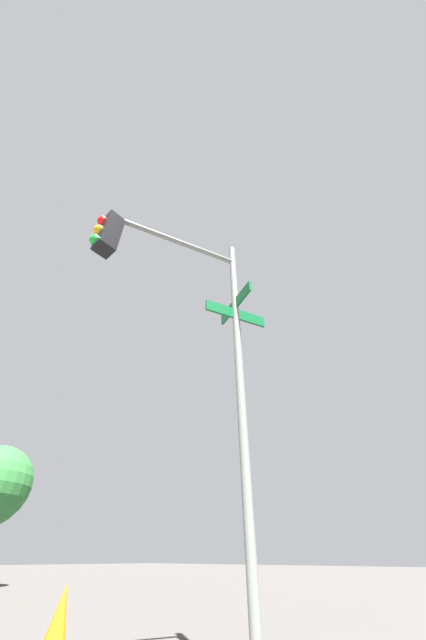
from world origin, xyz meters
The scene contains 2 objects.
traffic_signal_near centered at (-6.42, -6.49, 4.12)m, with size 1.51×2.84×5.88m.
traffic_cone centered at (-4.99, -6.50, 0.37)m, with size 0.36×0.36×0.74m, color orange.
Camera 1 is at (-9.11, -4.30, 0.96)m, focal length 16.78 mm.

